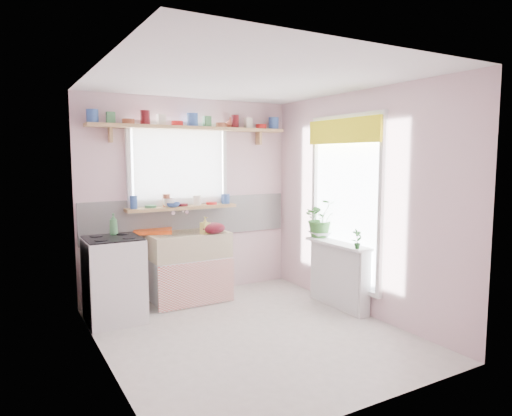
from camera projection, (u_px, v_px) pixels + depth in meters
room at (264, 190)px, 5.50m from camera, size 3.20×3.20×3.20m
sink_unit at (189, 266)px, 5.58m from camera, size 0.95×0.65×1.11m
cooker at (114, 279)px, 4.90m from camera, size 0.58×0.58×0.93m
radiator_ledge at (339, 274)px, 5.36m from camera, size 0.22×0.95×0.78m
windowsill at (182, 208)px, 5.66m from camera, size 1.40×0.22×0.04m
pine_shelf at (193, 128)px, 5.62m from camera, size 2.52×0.24×0.04m
shelf_crockery at (191, 122)px, 5.60m from camera, size 2.47×0.11×0.12m
sill_crockery at (181, 202)px, 5.65m from camera, size 1.35×0.11×0.12m
dish_tray at (153, 231)px, 5.53m from camera, size 0.54×0.47×0.04m
colander at (213, 228)px, 5.48m from camera, size 0.38×0.38×0.13m
jade_plant at (321, 218)px, 5.65m from camera, size 0.52×0.48×0.48m
fruit_bowl at (320, 234)px, 5.67m from camera, size 0.31×0.31×0.07m
herb_pot at (357, 239)px, 4.92m from camera, size 0.12×0.08×0.22m
soap_bottle_sink at (205, 225)px, 5.43m from camera, size 0.12×0.12×0.21m
sill_cup at (169, 203)px, 5.53m from camera, size 0.18×0.18×0.11m
sill_bowl at (173, 205)px, 5.54m from camera, size 0.21×0.21×0.06m
shelf_vase at (231, 123)px, 5.94m from camera, size 0.16×0.16×0.14m
cooker_bottle at (113, 224)px, 4.99m from camera, size 0.10×0.10×0.24m
fruit at (321, 229)px, 5.68m from camera, size 0.20×0.14×0.10m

